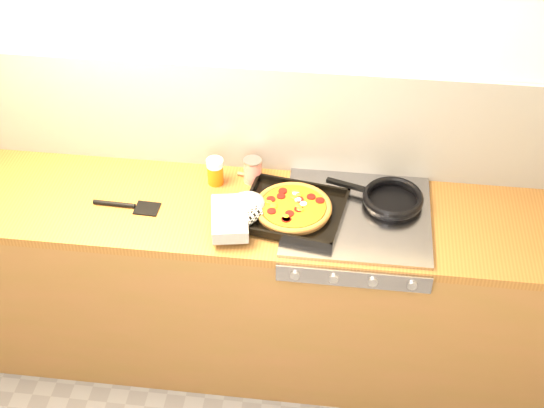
# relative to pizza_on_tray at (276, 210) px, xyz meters

# --- Properties ---
(room_shell) EXTENTS (3.20, 3.20, 3.20)m
(room_shell) POSITION_rel_pizza_on_tray_xyz_m (-0.12, 0.34, 0.21)
(room_shell) COLOR white
(room_shell) RESTS_ON ground
(counter_run) EXTENTS (3.20, 0.62, 0.90)m
(counter_run) POSITION_rel_pizza_on_tray_xyz_m (-0.12, 0.05, -0.49)
(counter_run) COLOR brown
(counter_run) RESTS_ON ground
(stovetop) EXTENTS (0.60, 0.56, 0.02)m
(stovetop) POSITION_rel_pizza_on_tray_xyz_m (0.33, 0.05, -0.04)
(stovetop) COLOR #96959A
(stovetop) RESTS_ON counter_run
(pizza_on_tray) EXTENTS (0.57, 0.45, 0.07)m
(pizza_on_tray) POSITION_rel_pizza_on_tray_xyz_m (0.00, 0.00, 0.00)
(pizza_on_tray) COLOR black
(pizza_on_tray) RESTS_ON stovetop
(frying_pan) EXTENTS (0.44, 0.31, 0.04)m
(frying_pan) POSITION_rel_pizza_on_tray_xyz_m (0.47, 0.14, -0.01)
(frying_pan) COLOR black
(frying_pan) RESTS_ON stovetop
(tomato_can) EXTENTS (0.08, 0.08, 0.11)m
(tomato_can) POSITION_rel_pizza_on_tray_xyz_m (-0.13, 0.24, 0.01)
(tomato_can) COLOR #A90E0D
(tomato_can) RESTS_ON counter_run
(juice_glass) EXTENTS (0.08, 0.08, 0.12)m
(juice_glass) POSITION_rel_pizza_on_tray_xyz_m (-0.29, 0.20, 0.02)
(juice_glass) COLOR #DE5D0D
(juice_glass) RESTS_ON counter_run
(wooden_spoon) EXTENTS (0.30, 0.09, 0.02)m
(wooden_spoon) POSITION_rel_pizza_on_tray_xyz_m (-0.03, 0.23, -0.03)
(wooden_spoon) COLOR #A66946
(wooden_spoon) RESTS_ON counter_run
(black_spatula) EXTENTS (0.28, 0.09, 0.02)m
(black_spatula) POSITION_rel_pizza_on_tray_xyz_m (-0.62, -0.01, -0.04)
(black_spatula) COLOR black
(black_spatula) RESTS_ON counter_run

